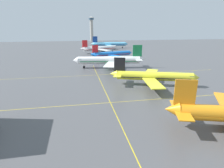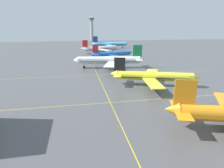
% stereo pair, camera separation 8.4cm
% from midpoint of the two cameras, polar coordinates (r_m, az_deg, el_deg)
% --- Properties ---
extents(airliner_second_row, '(34.62, 29.61, 11.05)m').
position_cam_midpoint_polar(airliner_second_row, '(77.32, 12.37, 2.31)').
color(airliner_second_row, yellow).
rests_on(airliner_second_row, ground).
extents(airliner_third_row, '(41.67, 35.63, 12.96)m').
position_cam_midpoint_polar(airliner_third_row, '(108.63, -0.66, 7.27)').
color(airliner_third_row, white).
rests_on(airliner_third_row, ground).
extents(airliner_far_left_stand, '(33.44, 28.46, 10.51)m').
position_cam_midpoint_polar(airliner_far_left_stand, '(140.05, -0.01, 9.15)').
color(airliner_far_left_stand, blue).
rests_on(airliner_far_left_stand, ground).
extents(airliner_far_right_stand, '(36.46, 31.21, 11.66)m').
position_cam_midpoint_polar(airliner_far_right_stand, '(173.31, -3.67, 10.79)').
color(airliner_far_right_stand, white).
rests_on(airliner_far_right_stand, ground).
extents(airliner_distant_taxiway, '(41.00, 35.26, 12.74)m').
position_cam_midpoint_polar(airliner_distant_taxiway, '(210.58, -0.73, 12.04)').
color(airliner_distant_taxiway, '#5BB7E5').
rests_on(airliner_distant_taxiway, ground).
extents(taxiway_markings, '(126.90, 117.98, 0.01)m').
position_cam_midpoint_polar(taxiway_markings, '(59.40, -0.47, -5.66)').
color(taxiway_markings, yellow).
rests_on(taxiway_markings, ground).
extents(control_tower, '(8.82, 8.82, 38.24)m').
position_cam_midpoint_polar(control_tower, '(321.12, -6.18, 16.88)').
color(control_tower, '#ADA89E').
rests_on(control_tower, ground).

